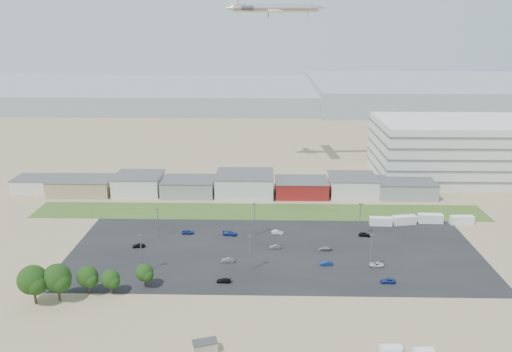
{
  "coord_description": "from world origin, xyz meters",
  "views": [
    {
      "loc": [
        2.6,
        -113.8,
        64.89
      ],
      "look_at": [
        -0.52,
        22.0,
        22.6
      ],
      "focal_mm": 35.0,
      "sensor_mm": 36.0,
      "label": 1
    }
  ],
  "objects_px": {
    "parked_car_0": "(376,264)",
    "parked_car_2": "(388,281)",
    "parked_car_5": "(139,245)",
    "parked_car_8": "(365,234)",
    "parked_car_9": "(188,232)",
    "parked_car_12": "(325,248)",
    "parked_car_4": "(228,260)",
    "airliner": "(276,8)",
    "box_trailer_a": "(381,221)",
    "storage_tank_nw": "(390,349)",
    "tree_far_left": "(33,283)",
    "parked_car_11": "(277,232)",
    "parked_car_3": "(224,280)",
    "portable_shed": "(205,347)",
    "parked_car_6": "(230,233)",
    "parked_car_7": "(275,247)",
    "parked_car_1": "(326,263)"
  },
  "relations": [
    {
      "from": "portable_shed",
      "to": "parked_car_0",
      "type": "distance_m",
      "value": 57.51
    },
    {
      "from": "portable_shed",
      "to": "parked_car_1",
      "type": "xyz_separation_m",
      "value": [
        29.02,
        38.82,
        -0.68
      ]
    },
    {
      "from": "parked_car_4",
      "to": "airliner",
      "type": "bearing_deg",
      "value": 174.31
    },
    {
      "from": "parked_car_3",
      "to": "parked_car_0",
      "type": "bearing_deg",
      "value": 105.48
    },
    {
      "from": "parked_car_6",
      "to": "parked_car_5",
      "type": "bearing_deg",
      "value": 117.33
    },
    {
      "from": "parked_car_6",
      "to": "parked_car_11",
      "type": "height_order",
      "value": "parked_car_6"
    },
    {
      "from": "tree_far_left",
      "to": "parked_car_3",
      "type": "xyz_separation_m",
      "value": [
        44.27,
        11.22,
        -5.07
      ]
    },
    {
      "from": "parked_car_0",
      "to": "parked_car_2",
      "type": "relative_size",
      "value": 1.06
    },
    {
      "from": "storage_tank_nw",
      "to": "parked_car_2",
      "type": "xyz_separation_m",
      "value": [
        6.22,
        29.21,
        -0.65
      ]
    },
    {
      "from": "tree_far_left",
      "to": "parked_car_8",
      "type": "bearing_deg",
      "value": 25.55
    },
    {
      "from": "parked_car_1",
      "to": "parked_car_8",
      "type": "height_order",
      "value": "parked_car_8"
    },
    {
      "from": "parked_car_3",
      "to": "parked_car_11",
      "type": "xyz_separation_m",
      "value": [
        14.52,
        31.14,
        0.07
      ]
    },
    {
      "from": "parked_car_2",
      "to": "parked_car_11",
      "type": "height_order",
      "value": "parked_car_2"
    },
    {
      "from": "box_trailer_a",
      "to": "parked_car_2",
      "type": "xyz_separation_m",
      "value": [
        -6.39,
        -38.52,
        -0.71
      ]
    },
    {
      "from": "parked_car_7",
      "to": "parked_car_8",
      "type": "bearing_deg",
      "value": 102.77
    },
    {
      "from": "parked_car_7",
      "to": "parked_car_0",
      "type": "bearing_deg",
      "value": 63.12
    },
    {
      "from": "portable_shed",
      "to": "parked_car_6",
      "type": "xyz_separation_m",
      "value": [
        0.85,
        58.44,
        -0.63
      ]
    },
    {
      "from": "tree_far_left",
      "to": "parked_car_4",
      "type": "bearing_deg",
      "value": 26.94
    },
    {
      "from": "storage_tank_nw",
      "to": "parked_car_12",
      "type": "relative_size",
      "value": 1.13
    },
    {
      "from": "parked_car_1",
      "to": "parked_car_7",
      "type": "xyz_separation_m",
      "value": [
        -13.96,
        10.34,
        -0.04
      ]
    },
    {
      "from": "box_trailer_a",
      "to": "parked_car_8",
      "type": "height_order",
      "value": "box_trailer_a"
    },
    {
      "from": "parked_car_11",
      "to": "airliner",
      "type": "bearing_deg",
      "value": 4.74
    },
    {
      "from": "storage_tank_nw",
      "to": "parked_car_7",
      "type": "relative_size",
      "value": 1.29
    },
    {
      "from": "portable_shed",
      "to": "parked_car_3",
      "type": "relative_size",
      "value": 1.36
    },
    {
      "from": "parked_car_9",
      "to": "parked_car_1",
      "type": "bearing_deg",
      "value": -119.28
    },
    {
      "from": "parked_car_0",
      "to": "portable_shed",
      "type": "bearing_deg",
      "value": -50.29
    },
    {
      "from": "storage_tank_nw",
      "to": "parked_car_3",
      "type": "xyz_separation_m",
      "value": [
        -36.34,
        28.56,
        -0.77
      ]
    },
    {
      "from": "airliner",
      "to": "parked_car_12",
      "type": "xyz_separation_m",
      "value": [
        14.12,
        -85.39,
        -69.44
      ]
    },
    {
      "from": "parked_car_8",
      "to": "portable_shed",
      "type": "bearing_deg",
      "value": 151.39
    },
    {
      "from": "parked_car_5",
      "to": "parked_car_8",
      "type": "distance_m",
      "value": 69.9
    },
    {
      "from": "portable_shed",
      "to": "parked_car_5",
      "type": "xyz_separation_m",
      "value": [
        -25.9,
        48.97,
        -0.65
      ]
    },
    {
      "from": "parked_car_6",
      "to": "parked_car_11",
      "type": "bearing_deg",
      "value": -77.21
    },
    {
      "from": "portable_shed",
      "to": "parked_car_11",
      "type": "bearing_deg",
      "value": 57.28
    },
    {
      "from": "portable_shed",
      "to": "storage_tank_nw",
      "type": "distance_m",
      "value": 37.73
    },
    {
      "from": "airliner",
      "to": "parked_car_4",
      "type": "height_order",
      "value": "airliner"
    },
    {
      "from": "parked_car_4",
      "to": "storage_tank_nw",
      "type": "bearing_deg",
      "value": 44.82
    },
    {
      "from": "airliner",
      "to": "parked_car_11",
      "type": "height_order",
      "value": "airliner"
    },
    {
      "from": "parked_car_4",
      "to": "parked_car_5",
      "type": "bearing_deg",
      "value": -105.26
    },
    {
      "from": "portable_shed",
      "to": "parked_car_11",
      "type": "distance_m",
      "value": 61.83
    },
    {
      "from": "parked_car_2",
      "to": "parked_car_12",
      "type": "distance_m",
      "value": 23.85
    },
    {
      "from": "box_trailer_a",
      "to": "parked_car_7",
      "type": "bearing_deg",
      "value": -149.62
    },
    {
      "from": "box_trailer_a",
      "to": "parked_car_2",
      "type": "bearing_deg",
      "value": -96.86
    },
    {
      "from": "portable_shed",
      "to": "parked_car_11",
      "type": "relative_size",
      "value": 1.35
    },
    {
      "from": "tree_far_left",
      "to": "parked_car_0",
      "type": "bearing_deg",
      "value": 13.78
    },
    {
      "from": "parked_car_0",
      "to": "parked_car_9",
      "type": "xyz_separation_m",
      "value": [
        -55.54,
        20.86,
        -0.03
      ]
    },
    {
      "from": "portable_shed",
      "to": "parked_car_8",
      "type": "height_order",
      "value": "portable_shed"
    },
    {
      "from": "parked_car_12",
      "to": "parked_car_4",
      "type": "bearing_deg",
      "value": -74.07
    },
    {
      "from": "parked_car_8",
      "to": "parked_car_5",
      "type": "bearing_deg",
      "value": 105.79
    },
    {
      "from": "parked_car_4",
      "to": "parked_car_6",
      "type": "xyz_separation_m",
      "value": [
        -0.79,
        18.42,
        0.04
      ]
    },
    {
      "from": "parked_car_9",
      "to": "parked_car_8",
      "type": "bearing_deg",
      "value": -93.87
    }
  ]
}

